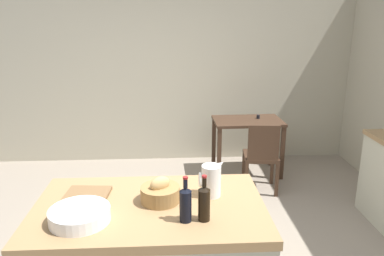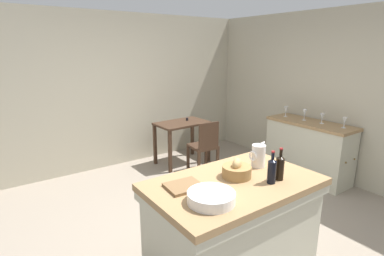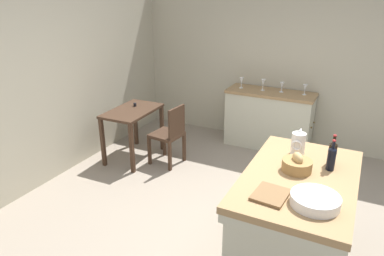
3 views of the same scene
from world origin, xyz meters
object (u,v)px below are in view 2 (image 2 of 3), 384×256
object	(u,v)px
island_table	(233,224)
wine_glass_right	(286,110)
side_cabinet	(308,150)
bread_basket	(237,171)
cutting_board	(184,186)
wine_glass_middle	(305,113)
wine_bottle_amber	(272,170)
wine_glass_left	(322,117)
writing_desk	(182,129)
wine_glass_far_left	(345,121)
wash_bowl	(211,197)
pitcher	(258,156)
wine_bottle_dark	(280,167)
wooden_chair	(205,145)

from	to	relation	value
island_table	wine_glass_right	bearing A→B (deg)	29.48
side_cabinet	bread_basket	size ratio (longest dim) A/B	5.28
bread_basket	cutting_board	bearing A→B (deg)	169.17
wine_glass_middle	wine_glass_right	bearing A→B (deg)	92.70
wine_bottle_amber	wine_glass_left	size ratio (longest dim) A/B	1.84
wine_glass_right	writing_desk	bearing A→B (deg)	137.33
wine_glass_far_left	side_cabinet	bearing A→B (deg)	96.90
side_cabinet	wine_glass_far_left	world-z (taller)	wine_glass_far_left
wash_bowl	pitcher	bearing A→B (deg)	19.65
writing_desk	wine_glass_left	bearing A→B (deg)	-53.57
wine_bottle_amber	wine_glass_right	distance (m)	2.75
wine_bottle_dark	island_table	bearing A→B (deg)	148.65
side_cabinet	bread_basket	xyz separation A→B (m)	(-2.39, -0.86, 0.52)
pitcher	wine_glass_middle	size ratio (longest dim) A/B	1.46
wine_glass_left	wash_bowl	bearing A→B (deg)	-162.09
side_cabinet	wine_glass_left	size ratio (longest dim) A/B	8.80
pitcher	wine_glass_right	distance (m)	2.42
island_table	wine_bottle_amber	size ratio (longest dim) A/B	5.24
writing_desk	cutting_board	xyz separation A→B (m)	(-1.59, -2.44, 0.30)
writing_desk	wash_bowl	xyz separation A→B (m)	(-1.56, -2.76, 0.33)
writing_desk	wine_glass_far_left	size ratio (longest dim) A/B	5.93
pitcher	wine_bottle_dark	size ratio (longest dim) A/B	0.90
bread_basket	wine_glass_middle	world-z (taller)	same
bread_basket	wine_bottle_amber	world-z (taller)	wine_bottle_amber
wooden_chair	wine_bottle_dark	xyz separation A→B (m)	(-0.89, -2.20, 0.56)
side_cabinet	wine_glass_left	bearing A→B (deg)	-72.37
cutting_board	wine_glass_middle	distance (m)	3.04
wine_bottle_dark	wine_bottle_amber	bearing A→B (deg)	-177.16
wooden_chair	wine_bottle_amber	xyz separation A→B (m)	(-1.00, -2.20, 0.55)
side_cabinet	cutting_board	world-z (taller)	cutting_board
cutting_board	wine_glass_far_left	bearing A→B (deg)	5.45
wine_glass_far_left	cutting_board	bearing A→B (deg)	-174.55
wine_glass_far_left	wine_glass_right	size ratio (longest dim) A/B	0.92
writing_desk	bread_basket	world-z (taller)	bread_basket
side_cabinet	wine_bottle_amber	world-z (taller)	wine_bottle_amber
side_cabinet	wine_glass_left	xyz separation A→B (m)	(0.05, -0.15, 0.56)
island_table	bread_basket	xyz separation A→B (m)	(0.07, 0.05, 0.48)
wooden_chair	wine_bottle_dark	bearing A→B (deg)	-112.01
pitcher	wine_bottle_amber	distance (m)	0.37
island_table	wine_glass_far_left	world-z (taller)	wine_glass_far_left
side_cabinet	wash_bowl	xyz separation A→B (m)	(-2.86, -1.09, 0.50)
wine_bottle_amber	wine_glass_middle	xyz separation A→B (m)	(2.25, 1.25, 0.00)
wine_glass_left	cutting_board	bearing A→B (deg)	-168.06
wine_bottle_amber	writing_desk	bearing A→B (deg)	71.36
wine_bottle_dark	wine_glass_right	xyz separation A→B (m)	(2.13, 1.59, -0.01)
wooden_chair	wine_glass_middle	xyz separation A→B (m)	(1.25, -0.95, 0.56)
wash_bowl	wine_bottle_dark	world-z (taller)	wine_bottle_dark
cutting_board	wine_glass_right	bearing A→B (deg)	23.41
wash_bowl	wine_glass_right	bearing A→B (deg)	28.76
island_table	wash_bowl	size ratio (longest dim) A/B	4.15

